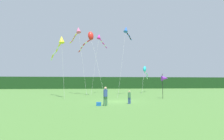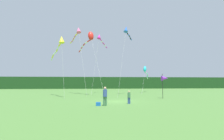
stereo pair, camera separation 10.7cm
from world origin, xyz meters
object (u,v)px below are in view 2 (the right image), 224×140
at_px(kite_rainbow, 78,32).
at_px(person_child, 129,96).
at_px(kite_yellow, 60,43).
at_px(cooler_box, 98,104).
at_px(banner_flag_pole, 165,78).
at_px(person_adult, 105,95).
at_px(kite_blue, 127,31).
at_px(kite_magenta, 100,38).
at_px(kite_cyan, 145,71).
at_px(kite_red, 90,38).

bearing_deg(kite_rainbow, person_child, -65.36).
relative_size(kite_rainbow, kite_yellow, 1.39).
height_order(cooler_box, banner_flag_pole, banner_flag_pole).
distance_m(person_adult, kite_blue, 17.56).
bearing_deg(kite_magenta, kite_cyan, 10.38).
relative_size(cooler_box, kite_cyan, 0.04).
xyz_separation_m(kite_blue, kite_red, (-6.50, -0.12, -1.50)).
bearing_deg(kite_blue, kite_cyan, 52.81).
relative_size(kite_red, kite_yellow, 1.22).
relative_size(kite_cyan, kite_rainbow, 0.84).
bearing_deg(kite_cyan, kite_magenta, -169.62).
relative_size(cooler_box, kite_red, 0.04).
height_order(kite_cyan, kite_red, kite_red).
height_order(person_adult, kite_magenta, kite_magenta).
height_order(cooler_box, kite_red, kite_red).
xyz_separation_m(person_adult, person_child, (2.52, 1.23, -0.24)).
xyz_separation_m(banner_flag_pole, kite_blue, (-3.92, 6.89, 8.67)).
bearing_deg(kite_red, kite_cyan, 31.81).
height_order(kite_cyan, kite_blue, kite_blue).
distance_m(kite_rainbow, kite_yellow, 7.15).
xyz_separation_m(person_child, kite_cyan, (7.74, 19.50, 4.05)).
bearing_deg(kite_rainbow, banner_flag_pole, -36.13).
xyz_separation_m(person_child, cooler_box, (-3.14, -1.18, -0.58)).
xyz_separation_m(person_child, kite_rainbow, (-6.65, 14.50, 10.91)).
distance_m(banner_flag_pole, kite_red, 14.35).
bearing_deg(banner_flag_pole, kite_magenta, 124.08).
distance_m(kite_magenta, kite_red, 6.18).
height_order(kite_red, kite_rainbow, kite_rainbow).
distance_m(cooler_box, kite_blue, 18.19).
bearing_deg(person_adult, person_child, 26.11).
relative_size(banner_flag_pole, kite_blue, 0.27).
bearing_deg(kite_yellow, banner_flag_pole, -13.24).
distance_m(cooler_box, kite_yellow, 13.79).
relative_size(person_child, kite_rainbow, 0.11).
distance_m(banner_flag_pole, kite_blue, 11.75).
bearing_deg(kite_cyan, kite_rainbow, -160.82).
bearing_deg(kite_red, person_adult, -82.04).
bearing_deg(kite_yellow, person_adult, -58.06).
bearing_deg(kite_cyan, kite_blue, -127.19).
relative_size(kite_cyan, kite_magenta, 0.86).
bearing_deg(person_child, kite_cyan, 68.36).
bearing_deg(kite_red, kite_magenta, 70.43).
height_order(person_adult, kite_blue, kite_blue).
bearing_deg(kite_red, banner_flag_pole, -33.01).
bearing_deg(cooler_box, kite_red, 95.34).
distance_m(person_adult, cooler_box, 1.02).
relative_size(cooler_box, kite_rainbow, 0.03).
distance_m(cooler_box, kite_cyan, 23.82).
relative_size(person_child, banner_flag_pole, 0.40).
bearing_deg(kite_rainbow, kite_cyan, 19.18).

